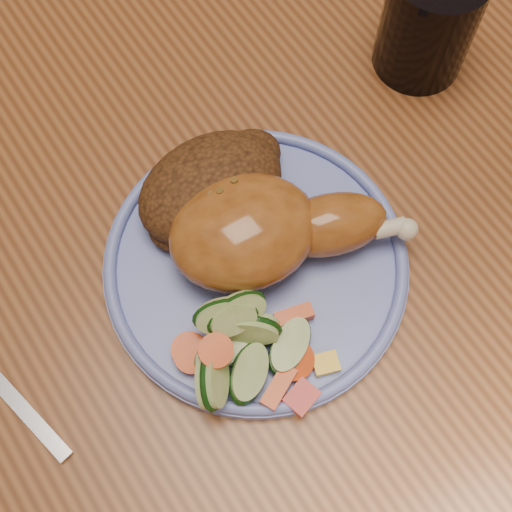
# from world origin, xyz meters

# --- Properties ---
(ground) EXTENTS (4.00, 4.00, 0.00)m
(ground) POSITION_xyz_m (0.00, 0.00, 0.00)
(ground) COLOR #58311E
(ground) RESTS_ON ground
(dining_table) EXTENTS (0.90, 1.40, 0.75)m
(dining_table) POSITION_xyz_m (0.00, 0.00, 0.67)
(dining_table) COLOR brown
(dining_table) RESTS_ON ground
(plate) EXTENTS (0.24, 0.24, 0.01)m
(plate) POSITION_xyz_m (-0.09, -0.15, 0.76)
(plate) COLOR #6778CD
(plate) RESTS_ON dining_table
(plate_rim) EXTENTS (0.24, 0.24, 0.01)m
(plate_rim) POSITION_xyz_m (-0.09, -0.15, 0.77)
(plate_rim) COLOR #6778CD
(plate_rim) RESTS_ON plate
(chicken_leg) EXTENTS (0.18, 0.13, 0.06)m
(chicken_leg) POSITION_xyz_m (-0.08, -0.14, 0.79)
(chicken_leg) COLOR #A05A21
(chicken_leg) RESTS_ON plate
(rice_pilaf) EXTENTS (0.13, 0.09, 0.05)m
(rice_pilaf) POSITION_xyz_m (-0.09, -0.08, 0.78)
(rice_pilaf) COLOR #4E2C13
(rice_pilaf) RESTS_ON plate
(vegetable_pile) EXTENTS (0.12, 0.12, 0.05)m
(vegetable_pile) POSITION_xyz_m (-0.14, -0.20, 0.78)
(vegetable_pile) COLOR #A50A05
(vegetable_pile) RESTS_ON plate
(fork) EXTENTS (0.04, 0.15, 0.00)m
(fork) POSITION_xyz_m (-0.30, -0.12, 0.75)
(fork) COLOR silver
(fork) RESTS_ON dining_table
(drinking_glass) EXTENTS (0.08, 0.08, 0.11)m
(drinking_glass) POSITION_xyz_m (0.14, -0.06, 0.80)
(drinking_glass) COLOR black
(drinking_glass) RESTS_ON dining_table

